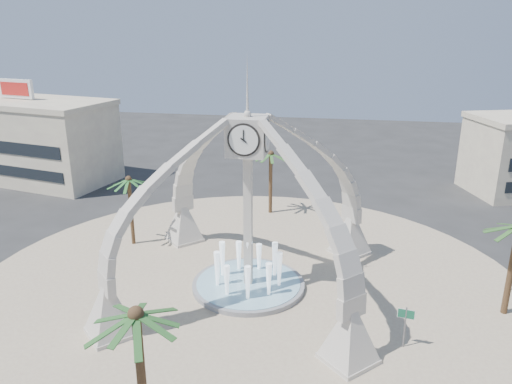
% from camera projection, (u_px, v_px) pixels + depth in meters
% --- Properties ---
extents(ground, '(140.00, 140.00, 0.00)m').
position_uv_depth(ground, '(248.00, 288.00, 35.67)').
color(ground, '#282828').
rests_on(ground, ground).
extents(plaza, '(40.00, 40.00, 0.06)m').
position_uv_depth(plaza, '(248.00, 287.00, 35.66)').
color(plaza, tan).
rests_on(plaza, ground).
extents(clock_tower, '(17.94, 17.94, 16.30)m').
position_uv_depth(clock_tower, '(248.00, 202.00, 33.61)').
color(clock_tower, beige).
rests_on(clock_tower, ground).
extents(fountain, '(8.00, 8.00, 3.62)m').
position_uv_depth(fountain, '(248.00, 284.00, 35.57)').
color(fountain, gray).
rests_on(fountain, ground).
extents(building_nw, '(23.75, 13.73, 11.90)m').
position_uv_depth(building_nw, '(23.00, 139.00, 60.10)').
color(building_nw, beige).
rests_on(building_nw, ground).
extents(palm_west, '(3.76, 3.76, 6.45)m').
position_uv_depth(palm_west, '(129.00, 180.00, 40.97)').
color(palm_west, brown).
rests_on(palm_west, ground).
extents(palm_north, '(4.56, 4.56, 6.82)m').
position_uv_depth(palm_north, '(271.00, 155.00, 48.00)').
color(palm_north, brown).
rests_on(palm_north, ground).
extents(palm_south, '(5.65, 5.65, 7.32)m').
position_uv_depth(palm_south, '(136.00, 316.00, 20.58)').
color(palm_south, brown).
rests_on(palm_south, ground).
extents(street_sign, '(0.97, 0.19, 2.67)m').
position_uv_depth(street_sign, '(406.00, 319.00, 28.44)').
color(street_sign, slate).
rests_on(street_sign, ground).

